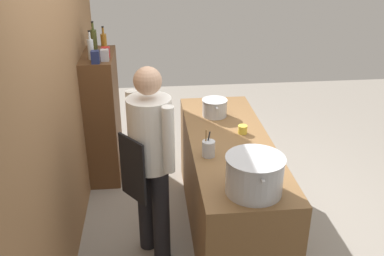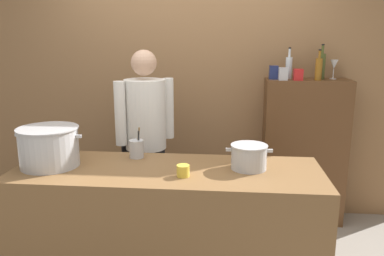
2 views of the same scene
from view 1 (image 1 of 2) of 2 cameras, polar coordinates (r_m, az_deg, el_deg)
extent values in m
plane|color=gray|center=(4.20, 4.64, -12.66)|extent=(8.00, 8.00, 0.00)
cube|color=olive|center=(3.51, -17.71, 6.21)|extent=(4.40, 0.10, 3.00)
cube|color=brown|center=(3.94, 4.86, -7.46)|extent=(2.07, 0.70, 0.90)
cube|color=brown|center=(4.80, -11.64, 1.50)|extent=(0.76, 0.32, 1.38)
cylinder|color=black|center=(3.73, -6.07, -10.16)|extent=(0.14, 0.14, 0.84)
cylinder|color=black|center=(3.60, -4.10, -11.54)|extent=(0.14, 0.14, 0.84)
cylinder|color=white|center=(3.30, -5.56, -0.78)|extent=(0.34, 0.34, 0.58)
cube|color=black|center=(3.32, -7.86, -5.43)|extent=(0.25, 0.20, 0.52)
cylinder|color=white|center=(3.45, -7.82, 0.81)|extent=(0.09, 0.09, 0.52)
cylinder|color=white|center=(3.13, -3.12, -1.59)|extent=(0.09, 0.09, 0.52)
sphere|color=tan|center=(3.14, -5.88, 6.22)|extent=(0.21, 0.21, 0.21)
cylinder|color=#B7BABF|center=(2.97, 8.24, -6.22)|extent=(0.39, 0.39, 0.26)
cylinder|color=#B7BABF|center=(2.91, 8.40, -3.95)|extent=(0.41, 0.41, 0.01)
cube|color=#B7BABF|center=(2.75, 9.38, -7.00)|extent=(0.04, 0.02, 0.02)
cube|color=#B7BABF|center=(3.11, 7.42, -2.89)|extent=(0.04, 0.02, 0.02)
cylinder|color=#B7BABF|center=(4.17, 3.01, 2.64)|extent=(0.24, 0.24, 0.16)
cylinder|color=#B7BABF|center=(4.14, 3.03, 3.70)|extent=(0.25, 0.25, 0.01)
cube|color=#B7BABF|center=(4.02, 3.31, 2.57)|extent=(0.04, 0.02, 0.02)
cube|color=#B7BABF|center=(4.28, 2.75, 3.95)|extent=(0.04, 0.02, 0.02)
cylinder|color=#B7BABF|center=(3.43, 2.20, -2.74)|extent=(0.10, 0.10, 0.13)
cylinder|color=#262626|center=(3.42, 2.08, -1.91)|extent=(0.03, 0.05, 0.18)
cylinder|color=olive|center=(3.41, 1.83, -1.85)|extent=(0.03, 0.02, 0.20)
cylinder|color=yellow|center=(3.84, 6.70, -0.19)|extent=(0.08, 0.08, 0.07)
cylinder|color=#475123|center=(4.66, -12.82, 11.16)|extent=(0.07, 0.07, 0.23)
cylinder|color=#475123|center=(4.63, -13.00, 12.97)|extent=(0.02, 0.02, 0.07)
cylinder|color=black|center=(4.62, -13.05, 13.49)|extent=(0.03, 0.03, 0.01)
cylinder|color=#8C5919|center=(4.61, -11.55, 10.89)|extent=(0.06, 0.06, 0.19)
cylinder|color=#8C5919|center=(4.58, -11.69, 12.47)|extent=(0.02, 0.02, 0.07)
cylinder|color=black|center=(4.57, -11.73, 12.95)|extent=(0.02, 0.02, 0.01)
cylinder|color=silver|center=(4.39, -13.22, 10.05)|extent=(0.06, 0.06, 0.20)
cylinder|color=silver|center=(4.35, -13.40, 11.78)|extent=(0.02, 0.02, 0.08)
cylinder|color=black|center=(4.34, -13.46, 12.34)|extent=(0.02, 0.02, 0.01)
cylinder|color=silver|center=(4.80, -12.65, 10.18)|extent=(0.06, 0.06, 0.01)
cylinder|color=silver|center=(4.79, -12.70, 10.70)|extent=(0.01, 0.01, 0.08)
cone|color=silver|center=(4.77, -12.80, 11.69)|extent=(0.07, 0.07, 0.09)
cube|color=#B2B2B7|center=(4.32, -11.46, 9.40)|extent=(0.08, 0.08, 0.11)
cube|color=red|center=(4.44, -11.33, 9.78)|extent=(0.08, 0.08, 0.10)
cube|color=navy|center=(4.25, -12.65, 9.13)|extent=(0.08, 0.08, 0.12)
camera|label=2|loc=(4.86, 34.63, 11.32)|focal=36.24mm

